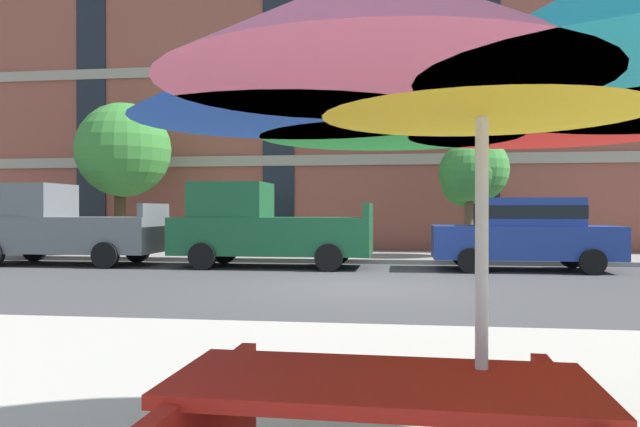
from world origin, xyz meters
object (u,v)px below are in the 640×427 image
object	(u,v)px
pickup_gray	(59,227)
pickup_green	(264,228)
street_tree_left	(123,151)
patio_umbrella	(482,70)
street_tree_middle	(471,173)
sedan_blue	(525,232)

from	to	relation	value
pickup_gray	pickup_green	world-z (taller)	same
street_tree_left	patio_umbrella	xyz separation A→B (m)	(9.25, -15.66, -1.26)
pickup_green	street_tree_middle	bearing A→B (deg)	27.09
pickup_green	street_tree_middle	world-z (taller)	street_tree_middle
pickup_green	street_tree_middle	size ratio (longest dim) A/B	1.39
sedan_blue	street_tree_middle	bearing A→B (deg)	109.22
pickup_gray	sedan_blue	world-z (taller)	pickup_gray
pickup_green	street_tree_left	xyz separation A→B (m)	(-5.31, 2.96, 2.35)
pickup_green	sedan_blue	bearing A→B (deg)	-0.00
sedan_blue	pickup_green	bearing A→B (deg)	180.00
pickup_green	patio_umbrella	size ratio (longest dim) A/B	1.57
pickup_green	street_tree_left	world-z (taller)	street_tree_left
pickup_green	patio_umbrella	world-z (taller)	patio_umbrella
sedan_blue	pickup_gray	bearing A→B (deg)	180.00
pickup_gray	sedan_blue	size ratio (longest dim) A/B	1.16
sedan_blue	street_tree_left	size ratio (longest dim) A/B	0.90
pickup_green	street_tree_left	size ratio (longest dim) A/B	1.04
sedan_blue	patio_umbrella	bearing A→B (deg)	-101.71
street_tree_middle	pickup_green	bearing A→B (deg)	-152.91
pickup_gray	patio_umbrella	xyz separation A→B (m)	(9.66, -12.70, 1.09)
street_tree_left	street_tree_middle	world-z (taller)	street_tree_left
pickup_gray	street_tree_left	distance (m)	3.80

